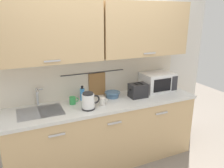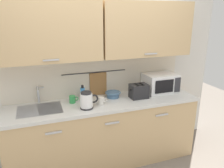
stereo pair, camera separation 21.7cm
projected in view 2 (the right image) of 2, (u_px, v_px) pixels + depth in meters
The scene contains 10 objects.
counter_unit at pixel (104, 132), 3.02m from camera, with size 2.53×0.64×0.90m.
back_wall_assembly at pixel (98, 51), 2.91m from camera, with size 3.70×0.41×2.50m.
sink_faucet at pixel (38, 93), 2.80m from camera, with size 0.09×0.17×0.22m.
microwave at pixel (160, 83), 3.23m from camera, with size 0.46×0.35×0.27m.
electric_kettle at pixel (87, 100), 2.66m from camera, with size 0.23×0.16×0.21m.
dish_soap_bottle at pixel (83, 93), 2.95m from camera, with size 0.06×0.06×0.20m.
mug_near_sink at pixel (73, 99), 2.84m from camera, with size 0.12×0.08×0.09m.
mixing_bowl at pixel (113, 94), 3.03m from camera, with size 0.21×0.21×0.08m.
toaster at pixel (139, 91), 3.00m from camera, with size 0.26×0.17×0.19m.
mug_by_kettle at pixel (101, 101), 2.79m from camera, with size 0.12×0.08×0.09m.
Camera 2 is at (-0.80, -2.27, 1.99)m, focal length 35.51 mm.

